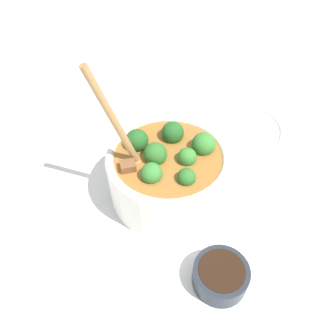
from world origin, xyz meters
TOP-DOWN VIEW (x-y plane):
  - ground_plane at (0.00, 0.00)m, footprint 4.00×4.00m
  - stew_bowl at (0.00, 0.00)m, footprint 0.22×0.23m
  - condiment_bowl at (-0.18, -0.09)m, footprint 0.09×0.09m
  - empty_plate at (0.19, -0.16)m, footprint 0.21×0.21m

SIDE VIEW (x-z plane):
  - ground_plane at x=0.00m, z-range 0.00..0.00m
  - empty_plate at x=0.19m, z-range 0.00..0.02m
  - condiment_bowl at x=-0.18m, z-range 0.00..0.04m
  - stew_bowl at x=0.00m, z-range -0.08..0.21m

